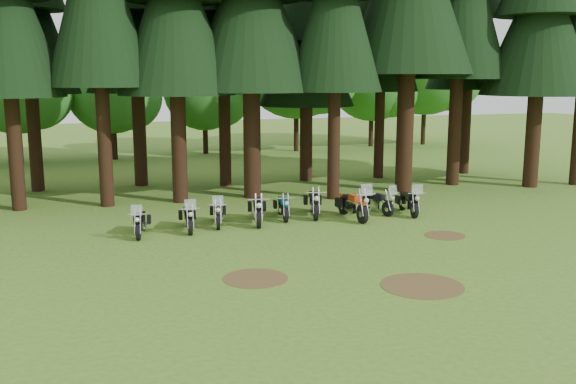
% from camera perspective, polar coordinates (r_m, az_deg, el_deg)
% --- Properties ---
extents(ground, '(120.00, 120.00, 0.00)m').
position_cam_1_polar(ground, '(20.42, 3.71, -5.20)').
color(ground, '#406A1D').
rests_on(ground, ground).
extents(pine_back_4, '(4.94, 4.94, 13.78)m').
position_cam_1_polar(pine_back_4, '(33.60, 1.67, 15.09)').
color(pine_back_4, '#311C10').
rests_on(pine_back_4, ground).
extents(decid_2, '(6.72, 6.53, 8.40)m').
position_cam_1_polar(decid_2, '(43.08, -22.71, 8.87)').
color(decid_2, '#311C10').
rests_on(decid_2, ground).
extents(decid_3, '(6.12, 5.95, 7.65)m').
position_cam_1_polar(decid_3, '(43.43, -15.01, 8.73)').
color(decid_3, '#311C10').
rests_on(decid_3, ground).
extents(decid_4, '(5.93, 5.76, 7.41)m').
position_cam_1_polar(decid_4, '(45.45, -7.07, 8.88)').
color(decid_4, '#311C10').
rests_on(decid_4, ground).
extents(decid_5, '(8.45, 8.21, 10.56)m').
position_cam_1_polar(decid_5, '(46.66, 1.30, 11.27)').
color(decid_5, '#311C10').
rests_on(decid_5, ground).
extents(decid_6, '(7.06, 6.86, 8.82)m').
position_cam_1_polar(decid_6, '(50.42, 7.92, 9.94)').
color(decid_6, '#311C10').
rests_on(decid_6, ground).
extents(decid_7, '(8.44, 8.20, 10.55)m').
position_cam_1_polar(decid_7, '(52.47, 12.64, 10.92)').
color(decid_7, '#311C10').
rests_on(decid_7, ground).
extents(dirt_patch_0, '(1.80, 1.80, 0.01)m').
position_cam_1_polar(dirt_patch_0, '(17.67, -2.93, -7.66)').
color(dirt_patch_0, '#4C3D1E').
rests_on(dirt_patch_0, ground).
extents(dirt_patch_1, '(1.40, 1.40, 0.01)m').
position_cam_1_polar(dirt_patch_1, '(22.86, 13.76, -3.77)').
color(dirt_patch_1, '#4C3D1E').
rests_on(dirt_patch_1, ground).
extents(dirt_patch_2, '(2.20, 2.20, 0.01)m').
position_cam_1_polar(dirt_patch_2, '(17.41, 11.83, -8.15)').
color(dirt_patch_2, '#4C3D1E').
rests_on(dirt_patch_2, ground).
extents(motorcycle_0, '(0.66, 2.01, 1.26)m').
position_cam_1_polar(motorcycle_0, '(22.74, -12.98, -2.73)').
color(motorcycle_0, black).
rests_on(motorcycle_0, ground).
extents(motorcycle_1, '(0.47, 2.09, 1.31)m').
position_cam_1_polar(motorcycle_1, '(23.14, -8.85, -2.33)').
color(motorcycle_1, black).
rests_on(motorcycle_1, ground).
extents(motorcycle_2, '(0.67, 2.06, 1.29)m').
position_cam_1_polar(motorcycle_2, '(23.78, -6.24, -1.94)').
color(motorcycle_2, black).
rests_on(motorcycle_2, ground).
extents(motorcycle_3, '(0.68, 2.30, 0.95)m').
position_cam_1_polar(motorcycle_3, '(24.01, -2.72, -1.64)').
color(motorcycle_3, black).
rests_on(motorcycle_3, ground).
extents(motorcycle_4, '(0.48, 2.03, 0.83)m').
position_cam_1_polar(motorcycle_4, '(24.80, -0.44, -1.38)').
color(motorcycle_4, black).
rests_on(motorcycle_4, ground).
extents(motorcycle_5, '(0.79, 2.33, 0.97)m').
position_cam_1_polar(motorcycle_5, '(25.23, 2.31, -1.03)').
color(motorcycle_5, black).
rests_on(motorcycle_5, ground).
extents(motorcycle_6, '(0.46, 2.46, 1.55)m').
position_cam_1_polar(motorcycle_6, '(24.80, 5.78, -1.22)').
color(motorcycle_6, black).
rests_on(motorcycle_6, ground).
extents(motorcycle_7, '(0.76, 2.01, 1.27)m').
position_cam_1_polar(motorcycle_7, '(25.93, 7.86, -0.96)').
color(motorcycle_7, black).
rests_on(motorcycle_7, ground).
extents(motorcycle_8, '(0.67, 2.19, 1.38)m').
position_cam_1_polar(motorcycle_8, '(25.99, 10.66, -0.94)').
color(motorcycle_8, black).
rests_on(motorcycle_8, ground).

